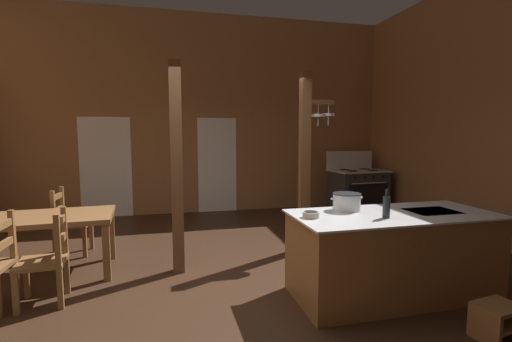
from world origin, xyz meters
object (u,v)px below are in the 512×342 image
Objects in this scene: ladderback_chair_near_window at (69,223)px; mixing_bowl_on_counter at (311,215)px; dining_table at (37,223)px; bottle_tall_on_counter at (386,207)px; step_stool at (498,319)px; ladderback_chair_by_post at (47,260)px; stove_range at (358,191)px; stockpot_on_counter at (347,202)px; kitchen_island at (392,254)px.

ladderback_chair_near_window is 3.58m from mixing_bowl_on_counter.
mixing_bowl_on_counter is (2.91, -1.43, 0.27)m from dining_table.
bottle_tall_on_counter is at bearing -34.79° from ladderback_chair_near_window.
step_stool is 0.42× the size of ladderback_chair_by_post.
bottle_tall_on_counter is at bearing -14.18° from ladderback_chair_by_post.
ladderback_chair_by_post is 3.31× the size of bottle_tall_on_counter.
stove_range is at bearing 64.08° from bottle_tall_on_counter.
dining_table is 6.12× the size of bottle_tall_on_counter.
step_stool is 1.65m from stockpot_on_counter.
mixing_bowl_on_counter is at bearing -13.90° from ladderback_chair_by_post.
bottle_tall_on_counter is at bearing -24.11° from dining_table.
ladderback_chair_by_post and mixing_bowl_on_counter have the same top height.
stove_range is 3.52× the size of stockpot_on_counter.
mixing_bowl_on_counter is at bearing 142.72° from step_stool.
dining_table is at bearing 153.84° from mixing_bowl_on_counter.
kitchen_island is 2.28× the size of ladderback_chair_near_window.
stove_range reaches higher than stockpot_on_counter.
ladderback_chair_near_window is at bearing 141.16° from mixing_bowl_on_counter.
stove_range reaches higher than ladderback_chair_by_post.
bottle_tall_on_counter is at bearing -115.92° from stove_range.
step_stool is at bearing -54.04° from bottle_tall_on_counter.
stove_range reaches higher than ladderback_chair_near_window.
stove_range is 1.39× the size of ladderback_chair_near_window.
bottle_tall_on_counter is (-0.21, -0.17, 0.56)m from kitchen_island.
ladderback_chair_by_post reaches higher than step_stool.
stove_range is 4.88m from step_stool.
ladderback_chair_near_window is at bearing 96.42° from ladderback_chair_by_post.
kitchen_island is at bearing -10.73° from ladderback_chair_by_post.
dining_table is 3.64m from stockpot_on_counter.
step_stool is 5.17m from ladderback_chair_near_window.
mixing_bowl_on_counter is 0.58× the size of bottle_tall_on_counter.
kitchen_island reaches higher than dining_table.
dining_table is (-3.84, 1.46, 0.21)m from kitchen_island.
dining_table is at bearing 160.70° from stockpot_on_counter.
bottle_tall_on_counter is (-0.57, 0.79, 0.83)m from step_stool.
stove_range is 4.37m from bottle_tall_on_counter.
stockpot_on_counter is at bearing -31.32° from ladderback_chair_near_window.
step_stool is (0.36, -0.96, -0.27)m from kitchen_island.
stove_range reaches higher than mixing_bowl_on_counter.
kitchen_island is 0.62m from bottle_tall_on_counter.
ladderback_chair_near_window and ladderback_chair_by_post have the same top height.
kitchen_island is 1.64× the size of stove_range.
dining_table is at bearing -100.72° from ladderback_chair_near_window.
ladderback_chair_by_post is at bearing 172.50° from stockpot_on_counter.
stove_range reaches higher than kitchen_island.
bottle_tall_on_counter is at bearing -64.11° from stockpot_on_counter.
stove_range is 1.39× the size of ladderback_chair_by_post.
ladderback_chair_near_window is at bearing 145.21° from bottle_tall_on_counter.
dining_table is at bearing 159.22° from kitchen_island.
bottle_tall_on_counter is (3.30, -0.83, 0.55)m from ladderback_chair_by_post.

